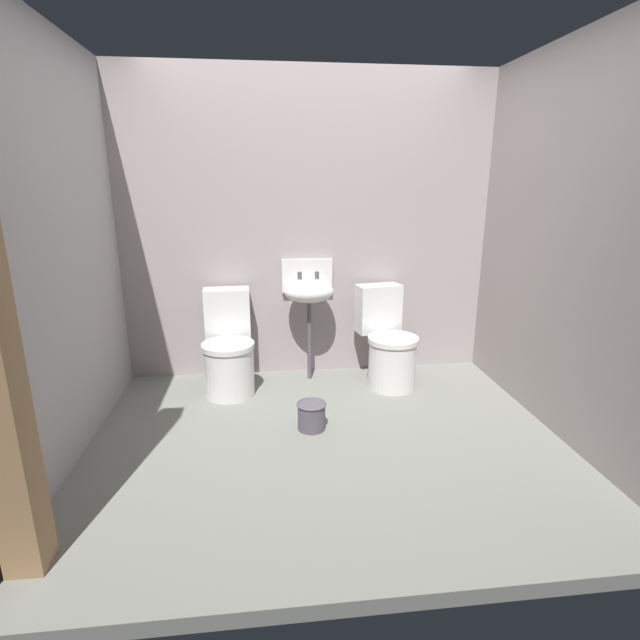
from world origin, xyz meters
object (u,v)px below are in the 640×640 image
(sink, at_px, (309,290))
(bucket, at_px, (312,415))
(toilet_right, at_px, (388,345))
(toilet_left, at_px, (229,352))

(sink, xyz_separation_m, bucket, (-0.07, -0.90, -0.66))
(toilet_right, distance_m, bucket, 1.02)
(toilet_right, xyz_separation_m, sink, (-0.63, 0.19, 0.43))
(toilet_right, xyz_separation_m, bucket, (-0.70, -0.71, -0.22))
(toilet_left, distance_m, bucket, 0.94)
(toilet_right, height_order, sink, sink)
(toilet_left, xyz_separation_m, sink, (0.65, 0.19, 0.43))
(toilet_right, bearing_deg, toilet_left, -11.06)
(toilet_right, relative_size, sink, 0.79)
(toilet_right, height_order, bucket, toilet_right)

